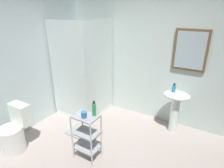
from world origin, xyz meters
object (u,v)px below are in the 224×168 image
object	(u,v)px
hand_soap_bottle	(174,88)
rinse_cup	(84,115)
bath_mat	(84,132)
pedestal_sink	(176,104)
shower_stall	(85,94)
toilet	(14,133)
body_wash_bottle_green	(94,109)
storage_cart	(87,134)

from	to	relation	value
hand_soap_bottle	rinse_cup	world-z (taller)	hand_soap_bottle
hand_soap_bottle	bath_mat	distance (m)	1.84
pedestal_sink	hand_soap_bottle	bearing A→B (deg)	-157.48
hand_soap_bottle	rinse_cup	distance (m)	1.66
shower_stall	rinse_cup	size ratio (longest dim) A/B	21.74
toilet	rinse_cup	world-z (taller)	rinse_cup
hand_soap_bottle	toilet	bearing A→B (deg)	-138.89
shower_stall	bath_mat	world-z (taller)	shower_stall
body_wash_bottle_green	storage_cart	bearing A→B (deg)	-140.43
shower_stall	storage_cart	world-z (taller)	shower_stall
body_wash_bottle_green	hand_soap_bottle	bearing A→B (deg)	56.94
body_wash_bottle_green	bath_mat	bearing A→B (deg)	145.67
toilet	storage_cart	bearing A→B (deg)	21.54
storage_cart	body_wash_bottle_green	xyz separation A→B (m)	(0.10, 0.08, 0.41)
toilet	body_wash_bottle_green	xyz separation A→B (m)	(1.23, 0.53, 0.53)
bath_mat	shower_stall	bearing A→B (deg)	124.78
hand_soap_bottle	bath_mat	size ratio (longest dim) A/B	0.27
toilet	shower_stall	bearing A→B (deg)	80.22
toilet	storage_cart	world-z (taller)	toilet
toilet	hand_soap_bottle	xyz separation A→B (m)	(2.05, 1.79, 0.56)
body_wash_bottle_green	rinse_cup	world-z (taller)	body_wash_bottle_green
rinse_cup	bath_mat	world-z (taller)	rinse_cup
storage_cart	bath_mat	size ratio (longest dim) A/B	1.23
toilet	body_wash_bottle_green	bearing A→B (deg)	23.23
bath_mat	body_wash_bottle_green	bearing A→B (deg)	-34.33
pedestal_sink	rinse_cup	bearing A→B (deg)	-124.77
storage_cart	rinse_cup	xyz separation A→B (m)	(0.01, -0.04, 0.35)
rinse_cup	shower_stall	bearing A→B (deg)	128.22
shower_stall	bath_mat	bearing A→B (deg)	-55.22
body_wash_bottle_green	bath_mat	size ratio (longest dim) A/B	0.39
toilet	rinse_cup	xyz separation A→B (m)	(1.14, 0.41, 0.47)
toilet	storage_cart	distance (m)	1.22
storage_cart	rinse_cup	distance (m)	0.35
pedestal_sink	shower_stall	bearing A→B (deg)	-170.90
shower_stall	hand_soap_bottle	world-z (taller)	shower_stall
body_wash_bottle_green	bath_mat	world-z (taller)	body_wash_bottle_green
shower_stall	storage_cart	distance (m)	1.38
pedestal_sink	bath_mat	world-z (taller)	pedestal_sink
toilet	bath_mat	distance (m)	1.17
bath_mat	storage_cart	bearing A→B (deg)	-45.74
pedestal_sink	hand_soap_bottle	size ratio (longest dim) A/B	5.07
pedestal_sink	body_wash_bottle_green	world-z (taller)	body_wash_bottle_green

